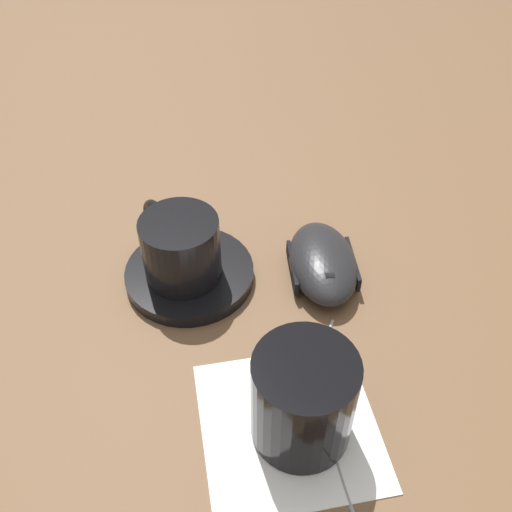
% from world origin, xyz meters
% --- Properties ---
extents(ground_plane, '(3.00, 3.00, 0.00)m').
position_xyz_m(ground_plane, '(0.00, 0.00, 0.00)').
color(ground_plane, brown).
extents(saucer, '(0.13, 0.13, 0.01)m').
position_xyz_m(saucer, '(0.10, 0.02, 0.01)').
color(saucer, black).
rests_on(saucer, ground).
extents(coffee_cup, '(0.09, 0.09, 0.07)m').
position_xyz_m(coffee_cup, '(0.09, 0.03, 0.05)').
color(coffee_cup, black).
rests_on(coffee_cup, saucer).
extents(computer_mouse, '(0.13, 0.09, 0.04)m').
position_xyz_m(computer_mouse, '(0.11, -0.12, 0.02)').
color(computer_mouse, black).
rests_on(computer_mouse, ground).
extents(napkin_under_glass, '(0.18, 0.18, 0.00)m').
position_xyz_m(napkin_under_glass, '(-0.06, -0.09, 0.00)').
color(napkin_under_glass, white).
rests_on(napkin_under_glass, ground).
extents(drinking_glass, '(0.08, 0.08, 0.09)m').
position_xyz_m(drinking_glass, '(-0.06, -0.10, 0.05)').
color(drinking_glass, black).
rests_on(drinking_glass, napkin_under_glass).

